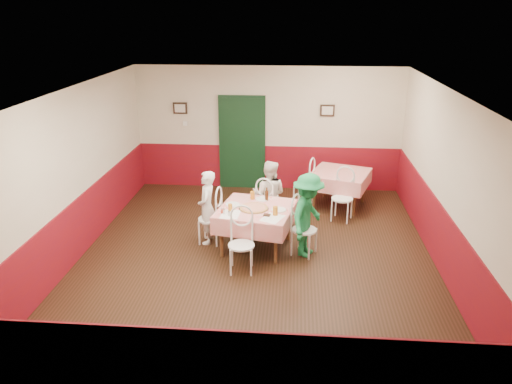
# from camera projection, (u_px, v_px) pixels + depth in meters

# --- Properties ---
(floor) EXTENTS (7.00, 7.00, 0.00)m
(floor) POSITION_uv_depth(u_px,v_px,m) (256.00, 256.00, 8.51)
(floor) COLOR black
(floor) RESTS_ON ground
(ceiling) EXTENTS (7.00, 7.00, 0.00)m
(ceiling) POSITION_uv_depth(u_px,v_px,m) (256.00, 91.00, 7.54)
(ceiling) COLOR white
(ceiling) RESTS_ON back_wall
(back_wall) EXTENTS (6.00, 0.10, 2.80)m
(back_wall) POSITION_uv_depth(u_px,v_px,m) (269.00, 129.00, 11.30)
(back_wall) COLOR beige
(back_wall) RESTS_ON ground
(front_wall) EXTENTS (6.00, 0.10, 2.80)m
(front_wall) POSITION_uv_depth(u_px,v_px,m) (227.00, 296.00, 4.76)
(front_wall) COLOR beige
(front_wall) RESTS_ON ground
(left_wall) EXTENTS (0.10, 7.00, 2.80)m
(left_wall) POSITION_uv_depth(u_px,v_px,m) (76.00, 174.00, 8.25)
(left_wall) COLOR beige
(left_wall) RESTS_ON ground
(right_wall) EXTENTS (0.10, 7.00, 2.80)m
(right_wall) POSITION_uv_depth(u_px,v_px,m) (447.00, 183.00, 7.80)
(right_wall) COLOR beige
(right_wall) RESTS_ON ground
(wainscot_back) EXTENTS (6.00, 0.03, 1.00)m
(wainscot_back) POSITION_uv_depth(u_px,v_px,m) (268.00, 167.00, 11.60)
(wainscot_back) COLOR maroon
(wainscot_back) RESTS_ON ground
(wainscot_front) EXTENTS (6.00, 0.03, 1.00)m
(wainscot_front) POSITION_uv_depth(u_px,v_px,m) (229.00, 372.00, 5.08)
(wainscot_front) COLOR maroon
(wainscot_front) RESTS_ON ground
(wainscot_left) EXTENTS (0.03, 7.00, 1.00)m
(wainscot_left) POSITION_uv_depth(u_px,v_px,m) (83.00, 223.00, 8.56)
(wainscot_left) COLOR maroon
(wainscot_left) RESTS_ON ground
(wainscot_right) EXTENTS (0.03, 7.00, 1.00)m
(wainscot_right) POSITION_uv_depth(u_px,v_px,m) (439.00, 235.00, 8.11)
(wainscot_right) COLOR maroon
(wainscot_right) RESTS_ON ground
(door) EXTENTS (0.96, 0.06, 2.10)m
(door) POSITION_uv_depth(u_px,v_px,m) (242.00, 144.00, 11.42)
(door) COLOR black
(door) RESTS_ON ground
(picture_left) EXTENTS (0.32, 0.03, 0.26)m
(picture_left) POSITION_uv_depth(u_px,v_px,m) (180.00, 108.00, 11.24)
(picture_left) COLOR black
(picture_left) RESTS_ON back_wall
(picture_right) EXTENTS (0.32, 0.03, 0.26)m
(picture_right) POSITION_uv_depth(u_px,v_px,m) (327.00, 110.00, 10.99)
(picture_right) COLOR black
(picture_right) RESTS_ON back_wall
(thermostat) EXTENTS (0.10, 0.03, 0.10)m
(thermostat) POSITION_uv_depth(u_px,v_px,m) (185.00, 124.00, 11.36)
(thermostat) COLOR white
(thermostat) RESTS_ON back_wall
(main_table) EXTENTS (1.43, 1.43, 0.77)m
(main_table) POSITION_uv_depth(u_px,v_px,m) (256.00, 228.00, 8.68)
(main_table) COLOR red
(main_table) RESTS_ON ground
(second_table) EXTENTS (1.42, 1.42, 0.77)m
(second_table) POSITION_uv_depth(u_px,v_px,m) (339.00, 189.00, 10.54)
(second_table) COLOR red
(second_table) RESTS_ON ground
(chair_left) EXTENTS (0.47, 0.47, 0.90)m
(chair_left) POSITION_uv_depth(u_px,v_px,m) (210.00, 219.00, 8.87)
(chair_left) COLOR white
(chair_left) RESTS_ON ground
(chair_right) EXTENTS (0.55, 0.55, 0.90)m
(chair_right) POSITION_uv_depth(u_px,v_px,m) (304.00, 230.00, 8.43)
(chair_right) COLOR white
(chair_right) RESTS_ON ground
(chair_far) EXTENTS (0.55, 0.55, 0.90)m
(chair_far) POSITION_uv_depth(u_px,v_px,m) (268.00, 207.00, 9.42)
(chair_far) COLOR white
(chair_far) RESTS_ON ground
(chair_near) EXTENTS (0.44, 0.44, 0.90)m
(chair_near) POSITION_uv_depth(u_px,v_px,m) (241.00, 245.00, 7.89)
(chair_near) COLOR white
(chair_near) RESTS_ON ground
(chair_second_a) EXTENTS (0.53, 0.53, 0.90)m
(chair_second_a) POSITION_uv_depth(u_px,v_px,m) (304.00, 185.00, 10.57)
(chair_second_a) COLOR white
(chair_second_a) RESTS_ON ground
(chair_second_b) EXTENTS (0.53, 0.53, 0.90)m
(chair_second_b) POSITION_uv_depth(u_px,v_px,m) (342.00, 199.00, 9.81)
(chair_second_b) COLOR white
(chair_second_b) RESTS_ON ground
(pizza) EXTENTS (0.56, 0.56, 0.03)m
(pizza) POSITION_uv_depth(u_px,v_px,m) (254.00, 208.00, 8.50)
(pizza) COLOR #B74723
(pizza) RESTS_ON main_table
(plate_left) EXTENTS (0.29, 0.29, 0.01)m
(plate_left) POSITION_uv_depth(u_px,v_px,m) (233.00, 204.00, 8.67)
(plate_left) COLOR white
(plate_left) RESTS_ON main_table
(plate_right) EXTENTS (0.29, 0.29, 0.01)m
(plate_right) POSITION_uv_depth(u_px,v_px,m) (279.00, 210.00, 8.45)
(plate_right) COLOR white
(plate_right) RESTS_ON main_table
(plate_far) EXTENTS (0.29, 0.29, 0.01)m
(plate_far) POSITION_uv_depth(u_px,v_px,m) (263.00, 199.00, 8.92)
(plate_far) COLOR white
(plate_far) RESTS_ON main_table
(glass_a) EXTENTS (0.08, 0.08, 0.13)m
(glass_a) POSITION_uv_depth(u_px,v_px,m) (230.00, 207.00, 8.39)
(glass_a) COLOR #BF7219
(glass_a) RESTS_ON main_table
(glass_b) EXTENTS (0.10, 0.10, 0.15)m
(glass_b) POSITION_uv_depth(u_px,v_px,m) (275.00, 211.00, 8.22)
(glass_b) COLOR #BF7219
(glass_b) RESTS_ON main_table
(glass_c) EXTENTS (0.09, 0.09, 0.14)m
(glass_c) POSITION_uv_depth(u_px,v_px,m) (252.00, 195.00, 8.91)
(glass_c) COLOR #BF7219
(glass_c) RESTS_ON main_table
(beer_bottle) EXTENTS (0.07, 0.07, 0.22)m
(beer_bottle) POSITION_uv_depth(u_px,v_px,m) (267.00, 195.00, 8.83)
(beer_bottle) COLOR #381C0A
(beer_bottle) RESTS_ON main_table
(shaker_a) EXTENTS (0.04, 0.04, 0.09)m
(shaker_a) POSITION_uv_depth(u_px,v_px,m) (224.00, 211.00, 8.28)
(shaker_a) COLOR silver
(shaker_a) RESTS_ON main_table
(shaker_b) EXTENTS (0.04, 0.04, 0.09)m
(shaker_b) POSITION_uv_depth(u_px,v_px,m) (229.00, 214.00, 8.19)
(shaker_b) COLOR silver
(shaker_b) RESTS_ON main_table
(shaker_c) EXTENTS (0.04, 0.04, 0.09)m
(shaker_c) POSITION_uv_depth(u_px,v_px,m) (222.00, 211.00, 8.30)
(shaker_c) COLOR #B23319
(shaker_c) RESTS_ON main_table
(menu_left) EXTENTS (0.32, 0.42, 0.00)m
(menu_left) POSITION_uv_depth(u_px,v_px,m) (230.00, 214.00, 8.27)
(menu_left) COLOR white
(menu_left) RESTS_ON main_table
(menu_right) EXTENTS (0.43, 0.49, 0.00)m
(menu_right) POSITION_uv_depth(u_px,v_px,m) (272.00, 218.00, 8.13)
(menu_right) COLOR white
(menu_right) RESTS_ON main_table
(wallet) EXTENTS (0.13, 0.11, 0.02)m
(wallet) POSITION_uv_depth(u_px,v_px,m) (267.00, 215.00, 8.22)
(wallet) COLOR black
(wallet) RESTS_ON main_table
(diner_left) EXTENTS (0.34, 0.50, 1.34)m
(diner_left) POSITION_uv_depth(u_px,v_px,m) (207.00, 207.00, 8.81)
(diner_left) COLOR gray
(diner_left) RESTS_ON ground
(diner_far) EXTENTS (0.72, 0.60, 1.34)m
(diner_far) POSITION_uv_depth(u_px,v_px,m) (269.00, 195.00, 9.39)
(diner_far) COLOR gray
(diner_far) RESTS_ON ground
(diner_right) EXTENTS (0.85, 1.07, 1.45)m
(diner_right) POSITION_uv_depth(u_px,v_px,m) (308.00, 215.00, 8.32)
(diner_right) COLOR gray
(diner_right) RESTS_ON ground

